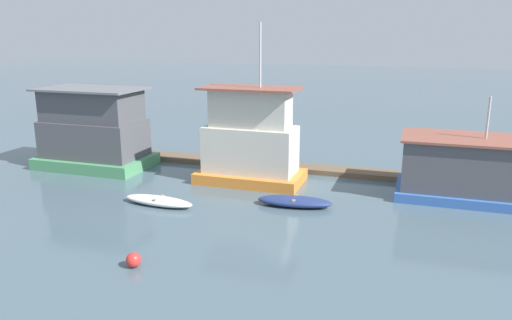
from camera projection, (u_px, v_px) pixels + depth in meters
ground_plane at (261, 179)px, 28.78m from camera, size 200.00×200.00×0.00m
dock_walkway at (274, 166)px, 31.14m from camera, size 33.80×1.52×0.30m
houseboat_green at (94, 131)px, 30.98m from camera, size 6.79×4.15×4.94m
houseboat_orange at (251, 142)px, 27.84m from camera, size 5.89×3.28×8.77m
houseboat_blue at (461, 168)px, 25.39m from camera, size 6.18×4.04×5.22m
dinghy_white at (159, 201)px, 24.47m from camera, size 3.81×1.29×0.43m
dinghy_navy at (295, 201)px, 24.31m from camera, size 3.76×1.58×0.48m
buoy_red at (134, 260)px, 18.01m from camera, size 0.55×0.55×0.55m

